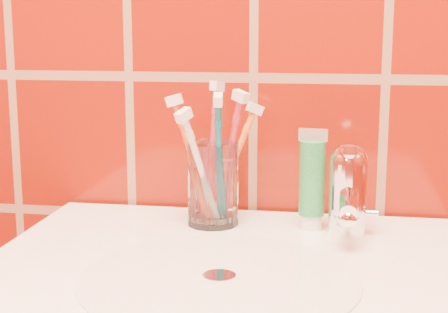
# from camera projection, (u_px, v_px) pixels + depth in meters

# --- Properties ---
(glass_tumbler) EXTENTS (0.08, 0.08, 0.11)m
(glass_tumbler) POSITION_uv_depth(u_px,v_px,m) (213.00, 184.00, 0.92)
(glass_tumbler) COLOR white
(glass_tumbler) RESTS_ON pedestal_sink
(toothpaste_tube) EXTENTS (0.04, 0.03, 0.13)m
(toothpaste_tube) POSITION_uv_depth(u_px,v_px,m) (312.00, 183.00, 0.90)
(toothpaste_tube) COLOR white
(toothpaste_tube) RESTS_ON pedestal_sink
(faucet) EXTENTS (0.05, 0.11, 0.12)m
(faucet) POSITION_uv_depth(u_px,v_px,m) (348.00, 187.00, 0.87)
(faucet) COLOR white
(faucet) RESTS_ON pedestal_sink
(toothbrush_0) EXTENTS (0.04, 0.12, 0.20)m
(toothbrush_0) POSITION_uv_depth(u_px,v_px,m) (219.00, 162.00, 0.89)
(toothbrush_0) COLOR #0D5F70
(toothbrush_0) RESTS_ON glass_tumbler
(toothbrush_1) EXTENTS (0.12, 0.15, 0.19)m
(toothbrush_1) POSITION_uv_depth(u_px,v_px,m) (201.00, 170.00, 0.89)
(toothbrush_1) COLOR silver
(toothbrush_1) RESTS_ON glass_tumbler
(toothbrush_2) EXTENTS (0.06, 0.08, 0.20)m
(toothbrush_2) POSITION_uv_depth(u_px,v_px,m) (212.00, 153.00, 0.93)
(toothbrush_2) COLOR #B8273D
(toothbrush_2) RESTS_ON glass_tumbler
(toothbrush_3) EXTENTS (0.14, 0.13, 0.18)m
(toothbrush_3) POSITION_uv_depth(u_px,v_px,m) (233.00, 163.00, 0.93)
(toothbrush_3) COLOR orange
(toothbrush_3) RESTS_ON glass_tumbler
(toothbrush_4) EXTENTS (0.11, 0.10, 0.20)m
(toothbrush_4) POSITION_uv_depth(u_px,v_px,m) (229.00, 160.00, 0.90)
(toothbrush_4) COLOR #B6273C
(toothbrush_4) RESTS_ON glass_tumbler
(toothbrush_5) EXTENTS (0.08, 0.08, 0.18)m
(toothbrush_5) POSITION_uv_depth(u_px,v_px,m) (193.00, 162.00, 0.91)
(toothbrush_5) COLOR #C44E22
(toothbrush_5) RESTS_ON glass_tumbler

